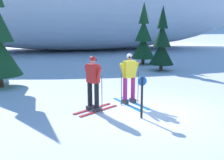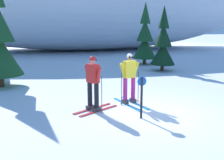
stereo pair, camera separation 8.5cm
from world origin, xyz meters
TOP-DOWN VIEW (x-y plane):
  - ground_plane at (0.00, 0.00)m, footprint 120.00×120.00m
  - skier_yellow_jacket at (-0.42, 1.29)m, footprint 0.80×1.79m
  - skier_red_jacket at (-1.83, 0.85)m, footprint 1.62×1.15m
  - pine_tree_center_right at (3.91, 7.21)m, footprint 1.51×1.51m
  - pine_tree_far_right at (3.94, 10.03)m, footprint 1.68×1.68m
  - snow_ridge_background at (2.53, 22.41)m, footprint 38.90×17.22m
  - trail_marker_post at (-0.60, -0.25)m, footprint 0.28×0.07m

SIDE VIEW (x-z plane):
  - ground_plane at x=0.00m, z-range 0.00..0.00m
  - trail_marker_post at x=-0.60m, z-range 0.09..1.38m
  - skier_yellow_jacket at x=-0.42m, z-range 0.05..1.85m
  - skier_red_jacket at x=-1.83m, z-range 0.05..1.86m
  - pine_tree_center_right at x=3.91m, z-range -0.32..3.60m
  - pine_tree_far_right at x=3.94m, z-range -0.36..3.99m
  - snow_ridge_background at x=2.53m, z-range 0.00..9.96m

